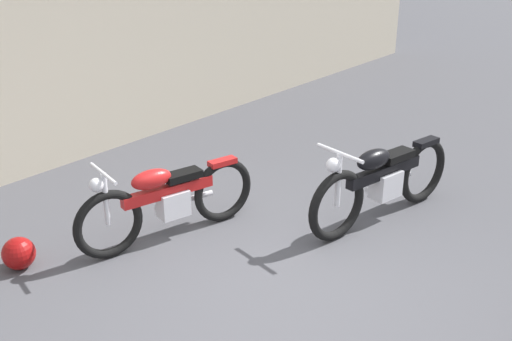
# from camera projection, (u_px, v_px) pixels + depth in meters

# --- Properties ---
(ground_plane) EXTENTS (40.00, 40.00, 0.00)m
(ground_plane) POSITION_uv_depth(u_px,v_px,m) (275.00, 296.00, 5.16)
(ground_plane) COLOR #47474C
(building_wall) EXTENTS (18.00, 0.30, 3.15)m
(building_wall) POSITION_uv_depth(u_px,v_px,m) (3.00, 45.00, 6.90)
(building_wall) COLOR #B2A893
(building_wall) RESTS_ON ground_plane
(helmet) EXTENTS (0.30, 0.30, 0.30)m
(helmet) POSITION_uv_depth(u_px,v_px,m) (19.00, 253.00, 5.50)
(helmet) COLOR maroon
(helmet) RESTS_ON ground_plane
(motorcycle_black) EXTENTS (2.04, 0.64, 0.92)m
(motorcycle_black) POSITION_uv_depth(u_px,v_px,m) (382.00, 180.00, 6.25)
(motorcycle_black) COLOR black
(motorcycle_black) RESTS_ON ground_plane
(motorcycle_red) EXTENTS (1.89, 0.68, 0.86)m
(motorcycle_red) POSITION_uv_depth(u_px,v_px,m) (167.00, 200.00, 5.90)
(motorcycle_red) COLOR black
(motorcycle_red) RESTS_ON ground_plane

